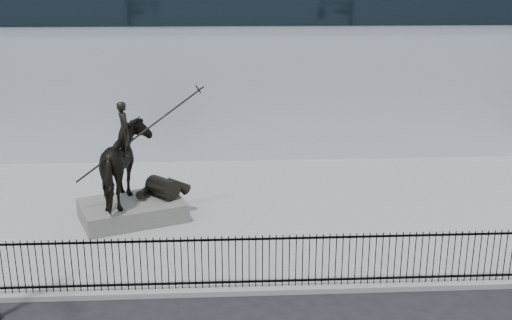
{
  "coord_description": "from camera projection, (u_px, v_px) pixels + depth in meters",
  "views": [
    {
      "loc": [
        -1.16,
        -13.26,
        8.14
      ],
      "look_at": [
        -0.12,
        6.0,
        2.29
      ],
      "focal_mm": 42.0,
      "sensor_mm": 36.0,
      "label": 1
    }
  ],
  "objects": [
    {
      "name": "picket_fence",
      "position": [
        270.0,
        261.0,
        16.02
      ],
      "size": [
        22.1,
        0.1,
        1.5
      ],
      "color": "black",
      "rests_on": "plaza"
    },
    {
      "name": "statue_plinth",
      "position": [
        132.0,
        210.0,
        20.7
      ],
      "size": [
        4.03,
        3.44,
        0.64
      ],
      "primitive_type": "cube",
      "rotation": [
        0.0,
        0.0,
        0.38
      ],
      "color": "#4F4D48",
      "rests_on": "plaza"
    },
    {
      "name": "ground",
      "position": [
        274.0,
        316.0,
        15.09
      ],
      "size": [
        120.0,
        120.0,
        0.0
      ],
      "primitive_type": "plane",
      "color": "black",
      "rests_on": "ground"
    },
    {
      "name": "building",
      "position": [
        244.0,
        48.0,
        32.9
      ],
      "size": [
        44.0,
        14.0,
        9.0
      ],
      "primitive_type": "cube",
      "color": "silver",
      "rests_on": "ground"
    },
    {
      "name": "plaza",
      "position": [
        258.0,
        210.0,
        21.76
      ],
      "size": [
        30.0,
        12.0,
        0.15
      ],
      "primitive_type": "cube",
      "color": "gray",
      "rests_on": "ground"
    },
    {
      "name": "equestrian_statue",
      "position": [
        131.0,
        164.0,
        20.25
      ],
      "size": [
        4.07,
        3.36,
        3.7
      ],
      "rotation": [
        0.0,
        0.0,
        0.38
      ],
      "color": "black",
      "rests_on": "statue_plinth"
    }
  ]
}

